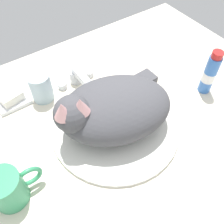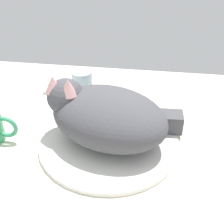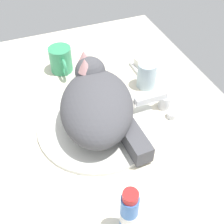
{
  "view_description": "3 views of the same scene",
  "coord_description": "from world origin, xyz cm",
  "px_view_note": "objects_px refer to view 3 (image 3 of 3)",
  "views": [
    {
      "loc": [
        -22.41,
        -31.3,
        54.06
      ],
      "look_at": [
        -0.54,
        0.63,
        6.08
      ],
      "focal_mm": 40.19,
      "sensor_mm": 36.0,
      "label": 1
    },
    {
      "loc": [
        8.64,
        -55.12,
        46.31
      ],
      "look_at": [
        0.27,
        3.22,
        6.9
      ],
      "focal_mm": 48.02,
      "sensor_mm": 36.0,
      "label": 2
    },
    {
      "loc": [
        52.42,
        -16.18,
        60.16
      ],
      "look_at": [
        2.54,
        3.31,
        6.56
      ],
      "focal_mm": 46.41,
      "sensor_mm": 36.0,
      "label": 3
    }
  ],
  "objects_px": {
    "rinse_cup": "(147,75)",
    "faucet": "(160,101)",
    "coffee_mug": "(61,60)",
    "soap_bar": "(144,63)",
    "cat": "(98,103)",
    "toothpaste_bottle": "(129,213)"
  },
  "relations": [
    {
      "from": "soap_bar",
      "to": "toothpaste_bottle",
      "type": "xyz_separation_m",
      "value": [
        0.49,
        -0.27,
        0.04
      ]
    },
    {
      "from": "rinse_cup",
      "to": "faucet",
      "type": "bearing_deg",
      "value": -4.98
    },
    {
      "from": "faucet",
      "to": "cat",
      "type": "relative_size",
      "value": 0.36
    },
    {
      "from": "faucet",
      "to": "cat",
      "type": "distance_m",
      "value": 0.2
    },
    {
      "from": "coffee_mug",
      "to": "soap_bar",
      "type": "xyz_separation_m",
      "value": [
        0.1,
        0.26,
        -0.02
      ]
    },
    {
      "from": "faucet",
      "to": "rinse_cup",
      "type": "distance_m",
      "value": 0.11
    },
    {
      "from": "coffee_mug",
      "to": "faucet",
      "type": "bearing_deg",
      "value": 37.68
    },
    {
      "from": "faucet",
      "to": "soap_bar",
      "type": "relative_size",
      "value": 1.99
    },
    {
      "from": "rinse_cup",
      "to": "cat",
      "type": "bearing_deg",
      "value": -62.64
    },
    {
      "from": "cat",
      "to": "toothpaste_bottle",
      "type": "xyz_separation_m",
      "value": [
        0.3,
        -0.04,
        -0.01
      ]
    },
    {
      "from": "coffee_mug",
      "to": "soap_bar",
      "type": "bearing_deg",
      "value": 69.6
    },
    {
      "from": "faucet",
      "to": "rinse_cup",
      "type": "relative_size",
      "value": 1.42
    },
    {
      "from": "coffee_mug",
      "to": "soap_bar",
      "type": "relative_size",
      "value": 1.92
    },
    {
      "from": "coffee_mug",
      "to": "soap_bar",
      "type": "distance_m",
      "value": 0.28
    },
    {
      "from": "rinse_cup",
      "to": "soap_bar",
      "type": "height_order",
      "value": "rinse_cup"
    },
    {
      "from": "faucet",
      "to": "coffee_mug",
      "type": "relative_size",
      "value": 1.04
    },
    {
      "from": "cat",
      "to": "toothpaste_bottle",
      "type": "height_order",
      "value": "cat"
    },
    {
      "from": "faucet",
      "to": "coffee_mug",
      "type": "bearing_deg",
      "value": -142.32
    },
    {
      "from": "cat",
      "to": "faucet",
      "type": "bearing_deg",
      "value": 87.73
    },
    {
      "from": "faucet",
      "to": "toothpaste_bottle",
      "type": "relative_size",
      "value": 0.87
    },
    {
      "from": "faucet",
      "to": "cat",
      "type": "bearing_deg",
      "value": -92.27
    },
    {
      "from": "cat",
      "to": "rinse_cup",
      "type": "xyz_separation_m",
      "value": [
        -0.1,
        0.2,
        -0.04
      ]
    }
  ]
}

